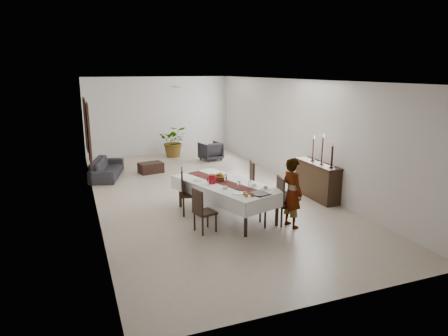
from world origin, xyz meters
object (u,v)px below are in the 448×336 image
red_pitcher (212,179)px  woman (292,193)px  sideboard_body (317,181)px  sofa (107,168)px  dining_table_top (225,184)px

red_pitcher → woman: (1.45, -1.24, -0.14)m
sideboard_body → sofa: bearing=140.1°
dining_table_top → sideboard_body: 2.92m
sideboard_body → sofa: (-5.24, 4.39, -0.18)m
red_pitcher → sideboard_body: bearing=5.9°
red_pitcher → woman: 1.91m
sofa → sideboard_body: bearing=-114.4°
woman → sofa: woman is taller
sofa → dining_table_top: bearing=-138.2°
dining_table_top → sideboard_body: size_ratio=1.63×
dining_table_top → sofa: 5.36m
sideboard_body → woman: bearing=-137.8°
sofa → woman: bearing=-134.0°
sofa → red_pitcher: bearing=-140.9°
dining_table_top → sofa: (-2.37, 4.79, -0.49)m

